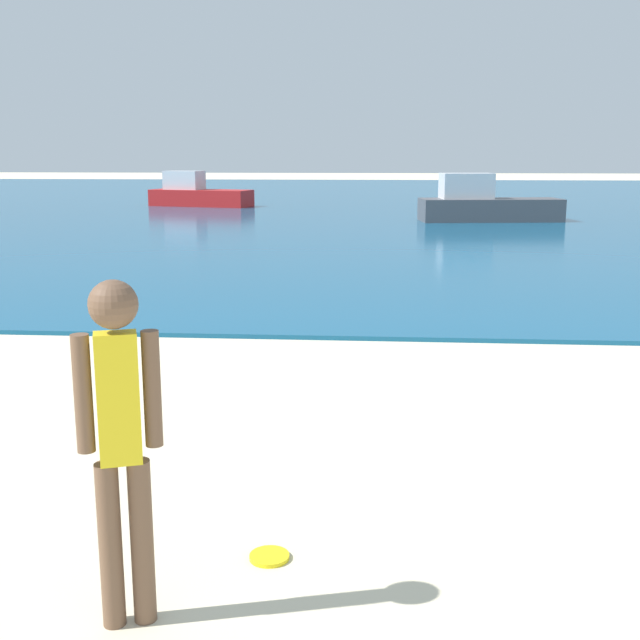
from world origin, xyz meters
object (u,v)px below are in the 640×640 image
Objects in this scene: person_standing at (120,435)px; frisbee at (269,557)px; boat_near at (485,205)px; boat_far at (197,194)px.

frisbee is (0.61, 0.68, -0.98)m from person_standing.
frisbee is 0.05× the size of boat_near.
person_standing is at bearing -131.91° from frisbee.
boat_near is at bearing -120.28° from person_standing.
person_standing is 24.25m from boat_near.
person_standing reaches higher than frisbee.
boat_far reaches higher than frisbee.
frisbee is 23.47m from boat_near.
boat_near is 13.39m from boat_far.
person_standing is 1.34m from frisbee.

